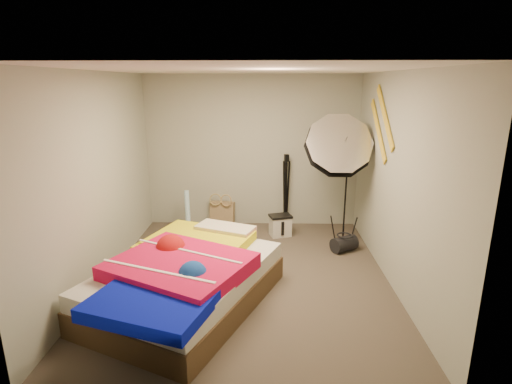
{
  "coord_description": "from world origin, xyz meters",
  "views": [
    {
      "loc": [
        0.23,
        -4.54,
        2.37
      ],
      "look_at": [
        0.1,
        0.6,
        0.95
      ],
      "focal_mm": 28.0,
      "sensor_mm": 36.0,
      "label": 1
    }
  ],
  "objects_px": {
    "tote_bag": "(222,213)",
    "bed": "(186,278)",
    "wrapping_roll": "(188,212)",
    "photo_umbrella": "(338,147)",
    "camera_tripod": "(286,186)",
    "camera_case": "(280,226)",
    "duffel_bag": "(344,244)"
  },
  "relations": [
    {
      "from": "wrapping_roll",
      "to": "camera_case",
      "type": "height_order",
      "value": "wrapping_roll"
    },
    {
      "from": "camera_case",
      "to": "camera_tripod",
      "type": "height_order",
      "value": "camera_tripod"
    },
    {
      "from": "photo_umbrella",
      "to": "camera_tripod",
      "type": "distance_m",
      "value": 1.27
    },
    {
      "from": "camera_tripod",
      "to": "camera_case",
      "type": "bearing_deg",
      "value": -102.83
    },
    {
      "from": "duffel_bag",
      "to": "photo_umbrella",
      "type": "bearing_deg",
      "value": 79.6
    },
    {
      "from": "camera_case",
      "to": "camera_tripod",
      "type": "bearing_deg",
      "value": 60.5
    },
    {
      "from": "duffel_bag",
      "to": "bed",
      "type": "distance_m",
      "value": 2.5
    },
    {
      "from": "tote_bag",
      "to": "camera_tripod",
      "type": "bearing_deg",
      "value": 10.01
    },
    {
      "from": "tote_bag",
      "to": "photo_umbrella",
      "type": "height_order",
      "value": "photo_umbrella"
    },
    {
      "from": "wrapping_roll",
      "to": "camera_tripod",
      "type": "distance_m",
      "value": 1.67
    },
    {
      "from": "photo_umbrella",
      "to": "camera_case",
      "type": "bearing_deg",
      "value": 159.38
    },
    {
      "from": "duffel_bag",
      "to": "bed",
      "type": "relative_size",
      "value": 0.14
    },
    {
      "from": "wrapping_roll",
      "to": "photo_umbrella",
      "type": "relative_size",
      "value": 0.34
    },
    {
      "from": "photo_umbrella",
      "to": "duffel_bag",
      "type": "bearing_deg",
      "value": -69.07
    },
    {
      "from": "wrapping_roll",
      "to": "tote_bag",
      "type": "bearing_deg",
      "value": 32.71
    },
    {
      "from": "photo_umbrella",
      "to": "camera_tripod",
      "type": "xyz_separation_m",
      "value": [
        -0.69,
        0.74,
        -0.76
      ]
    },
    {
      "from": "camera_case",
      "to": "duffel_bag",
      "type": "distance_m",
      "value": 1.08
    },
    {
      "from": "tote_bag",
      "to": "bed",
      "type": "xyz_separation_m",
      "value": [
        -0.13,
        -2.53,
        0.1
      ]
    },
    {
      "from": "bed",
      "to": "wrapping_roll",
      "type": "bearing_deg",
      "value": 100.26
    },
    {
      "from": "tote_bag",
      "to": "wrapping_roll",
      "type": "xyz_separation_m",
      "value": [
        -0.52,
        -0.34,
        0.14
      ]
    },
    {
      "from": "camera_case",
      "to": "photo_umbrella",
      "type": "distance_m",
      "value": 1.57
    },
    {
      "from": "wrapping_roll",
      "to": "camera_case",
      "type": "bearing_deg",
      "value": -4.9
    },
    {
      "from": "camera_tripod",
      "to": "photo_umbrella",
      "type": "bearing_deg",
      "value": -46.86
    },
    {
      "from": "photo_umbrella",
      "to": "camera_tripod",
      "type": "height_order",
      "value": "photo_umbrella"
    },
    {
      "from": "tote_bag",
      "to": "photo_umbrella",
      "type": "xyz_separation_m",
      "value": [
        1.77,
        -0.76,
        1.27
      ]
    },
    {
      "from": "camera_tripod",
      "to": "bed",
      "type": "bearing_deg",
      "value": -115.63
    },
    {
      "from": "camera_case",
      "to": "duffel_bag",
      "type": "bearing_deg",
      "value": -49.76
    },
    {
      "from": "camera_tripod",
      "to": "tote_bag",
      "type": "bearing_deg",
      "value": 178.68
    },
    {
      "from": "bed",
      "to": "duffel_bag",
      "type": "bearing_deg",
      "value": 36.37
    },
    {
      "from": "tote_bag",
      "to": "duffel_bag",
      "type": "bearing_deg",
      "value": -17.96
    },
    {
      "from": "camera_case",
      "to": "wrapping_roll",
      "type": "bearing_deg",
      "value": 158.43
    },
    {
      "from": "tote_bag",
      "to": "bed",
      "type": "bearing_deg",
      "value": -81.54
    }
  ]
}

